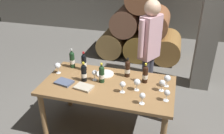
{
  "coord_description": "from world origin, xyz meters",
  "views": [
    {
      "loc": [
        0.75,
        -2.51,
        2.38
      ],
      "look_at": [
        0.0,
        0.2,
        0.91
      ],
      "focal_mm": 38.1,
      "sensor_mm": 36.0,
      "label": 1
    }
  ],
  "objects_px": {
    "wine_bottle_2": "(102,74)",
    "serving_plate": "(105,74)",
    "wine_glass_2": "(142,96)",
    "sommelier_presenting": "(150,46)",
    "leather_ledger": "(84,87)",
    "wine_glass_4": "(162,83)",
    "wine_bottle_1": "(84,73)",
    "wine_glass_1": "(58,66)",
    "wine_glass_5": "(167,79)",
    "wine_glass_6": "(123,85)",
    "wine_glass_3": "(137,82)",
    "wine_bottle_5": "(84,62)",
    "dining_table": "(108,90)",
    "wine_bottle_3": "(145,74)",
    "wine_glass_7": "(95,73)",
    "wine_bottle_4": "(127,69)",
    "wine_bottle_0": "(72,59)",
    "wine_glass_0": "(167,93)",
    "tasting_notebook": "(64,82)"
  },
  "relations": [
    {
      "from": "wine_bottle_2",
      "to": "serving_plate",
      "type": "relative_size",
      "value": 1.14
    },
    {
      "from": "wine_glass_2",
      "to": "sommelier_presenting",
      "type": "xyz_separation_m",
      "value": [
        -0.07,
        1.05,
        0.18
      ]
    },
    {
      "from": "leather_ledger",
      "to": "sommelier_presenting",
      "type": "relative_size",
      "value": 0.13
    },
    {
      "from": "wine_bottle_2",
      "to": "wine_glass_4",
      "type": "relative_size",
      "value": 1.81
    },
    {
      "from": "wine_bottle_1",
      "to": "wine_glass_1",
      "type": "bearing_deg",
      "value": 167.16
    },
    {
      "from": "wine_glass_5",
      "to": "wine_glass_6",
      "type": "xyz_separation_m",
      "value": [
        -0.51,
        -0.28,
        -0.01
      ]
    },
    {
      "from": "wine_glass_3",
      "to": "wine_glass_6",
      "type": "height_order",
      "value": "wine_glass_3"
    },
    {
      "from": "wine_bottle_5",
      "to": "wine_glass_4",
      "type": "bearing_deg",
      "value": -12.91
    },
    {
      "from": "dining_table",
      "to": "wine_bottle_3",
      "type": "height_order",
      "value": "wine_bottle_3"
    },
    {
      "from": "wine_bottle_2",
      "to": "serving_plate",
      "type": "bearing_deg",
      "value": 95.1
    },
    {
      "from": "dining_table",
      "to": "wine_glass_4",
      "type": "relative_size",
      "value": 11.28
    },
    {
      "from": "wine_bottle_1",
      "to": "wine_glass_6",
      "type": "height_order",
      "value": "wine_bottle_1"
    },
    {
      "from": "wine_glass_6",
      "to": "wine_glass_7",
      "type": "relative_size",
      "value": 1.02
    },
    {
      "from": "wine_bottle_2",
      "to": "wine_glass_5",
      "type": "relative_size",
      "value": 1.72
    },
    {
      "from": "wine_glass_1",
      "to": "wine_glass_6",
      "type": "relative_size",
      "value": 1.05
    },
    {
      "from": "wine_glass_2",
      "to": "wine_glass_5",
      "type": "height_order",
      "value": "wine_glass_5"
    },
    {
      "from": "wine_glass_7",
      "to": "wine_bottle_4",
      "type": "bearing_deg",
      "value": 28.12
    },
    {
      "from": "wine_glass_7",
      "to": "leather_ledger",
      "type": "distance_m",
      "value": 0.25
    },
    {
      "from": "wine_glass_1",
      "to": "wine_glass_4",
      "type": "height_order",
      "value": "wine_glass_1"
    },
    {
      "from": "wine_glass_3",
      "to": "sommelier_presenting",
      "type": "relative_size",
      "value": 0.09
    },
    {
      "from": "wine_glass_6",
      "to": "wine_glass_7",
      "type": "xyz_separation_m",
      "value": [
        -0.42,
        0.19,
        -0.0
      ]
    },
    {
      "from": "leather_ledger",
      "to": "wine_glass_2",
      "type": "bearing_deg",
      "value": 1.45
    },
    {
      "from": "wine_bottle_4",
      "to": "serving_plate",
      "type": "relative_size",
      "value": 1.15
    },
    {
      "from": "wine_glass_5",
      "to": "wine_bottle_1",
      "type": "bearing_deg",
      "value": -171.97
    },
    {
      "from": "wine_bottle_2",
      "to": "wine_bottle_3",
      "type": "xyz_separation_m",
      "value": [
        0.54,
        0.14,
        0.0
      ]
    },
    {
      "from": "wine_bottle_5",
      "to": "sommelier_presenting",
      "type": "xyz_separation_m",
      "value": [
        0.86,
        0.46,
        0.16
      ]
    },
    {
      "from": "wine_bottle_0",
      "to": "sommelier_presenting",
      "type": "relative_size",
      "value": 0.17
    },
    {
      "from": "wine_glass_5",
      "to": "serving_plate",
      "type": "distance_m",
      "value": 0.86
    },
    {
      "from": "dining_table",
      "to": "wine_glass_6",
      "type": "xyz_separation_m",
      "value": [
        0.23,
        -0.13,
        0.2
      ]
    },
    {
      "from": "wine_bottle_0",
      "to": "leather_ledger",
      "type": "relative_size",
      "value": 1.32
    },
    {
      "from": "serving_plate",
      "to": "wine_glass_6",
      "type": "bearing_deg",
      "value": -47.82
    },
    {
      "from": "wine_bottle_1",
      "to": "wine_bottle_3",
      "type": "distance_m",
      "value": 0.8
    },
    {
      "from": "wine_bottle_0",
      "to": "wine_glass_0",
      "type": "height_order",
      "value": "wine_bottle_0"
    },
    {
      "from": "wine_bottle_5",
      "to": "wine_glass_4",
      "type": "xyz_separation_m",
      "value": [
        1.12,
        -0.26,
        -0.02
      ]
    },
    {
      "from": "wine_glass_0",
      "to": "wine_glass_3",
      "type": "xyz_separation_m",
      "value": [
        -0.37,
        0.13,
        0.01
      ]
    },
    {
      "from": "serving_plate",
      "to": "sommelier_presenting",
      "type": "height_order",
      "value": "sommelier_presenting"
    },
    {
      "from": "wine_glass_1",
      "to": "wine_glass_7",
      "type": "height_order",
      "value": "wine_glass_1"
    },
    {
      "from": "wine_bottle_0",
      "to": "wine_glass_0",
      "type": "xyz_separation_m",
      "value": [
        1.39,
        -0.48,
        -0.02
      ]
    },
    {
      "from": "wine_glass_0",
      "to": "tasting_notebook",
      "type": "relative_size",
      "value": 0.66
    },
    {
      "from": "wine_bottle_4",
      "to": "wine_glass_7",
      "type": "height_order",
      "value": "wine_bottle_4"
    },
    {
      "from": "wine_glass_0",
      "to": "wine_glass_5",
      "type": "bearing_deg",
      "value": 93.36
    },
    {
      "from": "wine_bottle_1",
      "to": "wine_bottle_4",
      "type": "height_order",
      "value": "wine_bottle_4"
    },
    {
      "from": "wine_bottle_2",
      "to": "wine_bottle_3",
      "type": "distance_m",
      "value": 0.56
    },
    {
      "from": "tasting_notebook",
      "to": "leather_ledger",
      "type": "relative_size",
      "value": 1.0
    },
    {
      "from": "wine_bottle_4",
      "to": "leather_ledger",
      "type": "height_order",
      "value": "wine_bottle_4"
    },
    {
      "from": "dining_table",
      "to": "serving_plate",
      "type": "height_order",
      "value": "serving_plate"
    },
    {
      "from": "wine_bottle_5",
      "to": "wine_glass_7",
      "type": "relative_size",
      "value": 1.92
    },
    {
      "from": "wine_glass_4",
      "to": "tasting_notebook",
      "type": "height_order",
      "value": "wine_glass_4"
    },
    {
      "from": "wine_glass_1",
      "to": "wine_glass_3",
      "type": "xyz_separation_m",
      "value": [
        1.14,
        -0.14,
        -0.0
      ]
    },
    {
      "from": "leather_ledger",
      "to": "wine_glass_3",
      "type": "bearing_deg",
      "value": 22.6
    }
  ]
}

